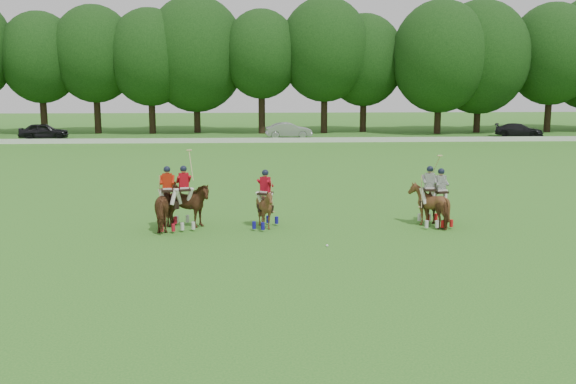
{
  "coord_description": "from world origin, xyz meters",
  "views": [
    {
      "loc": [
        -0.82,
        -20.32,
        5.75
      ],
      "look_at": [
        0.46,
        4.2,
        1.4
      ],
      "focal_mm": 40.0,
      "sensor_mm": 36.0,
      "label": 1
    }
  ],
  "objects_px": {
    "polo_red_a": "(168,206)",
    "polo_ball": "(327,246)",
    "polo_stripe_a": "(440,205)",
    "car_right": "(519,130)",
    "car_left": "(44,131)",
    "polo_red_c": "(265,207)",
    "polo_stripe_b": "(429,204)",
    "car_mid": "(289,130)",
    "polo_red_b": "(184,205)"
  },
  "relations": [
    {
      "from": "polo_ball",
      "to": "polo_red_b",
      "type": "bearing_deg",
      "value": 149.08
    },
    {
      "from": "car_mid",
      "to": "polo_ball",
      "type": "distance_m",
      "value": 41.39
    },
    {
      "from": "polo_red_a",
      "to": "polo_ball",
      "type": "distance_m",
      "value": 6.57
    },
    {
      "from": "car_right",
      "to": "polo_stripe_a",
      "type": "xyz_separation_m",
      "value": [
        -19.15,
        -38.4,
        0.16
      ]
    },
    {
      "from": "polo_red_b",
      "to": "polo_stripe_a",
      "type": "height_order",
      "value": "polo_red_b"
    },
    {
      "from": "polo_stripe_a",
      "to": "polo_ball",
      "type": "bearing_deg",
      "value": -148.19
    },
    {
      "from": "car_left",
      "to": "car_mid",
      "type": "bearing_deg",
      "value": -99.18
    },
    {
      "from": "polo_stripe_a",
      "to": "polo_red_c",
      "type": "bearing_deg",
      "value": -179.72
    },
    {
      "from": "polo_stripe_b",
      "to": "polo_red_c",
      "type": "bearing_deg",
      "value": -179.73
    },
    {
      "from": "car_mid",
      "to": "polo_stripe_b",
      "type": "distance_m",
      "value": 38.56
    },
    {
      "from": "car_mid",
      "to": "polo_red_c",
      "type": "distance_m",
      "value": 38.55
    },
    {
      "from": "polo_red_a",
      "to": "car_right",
      "type": "bearing_deg",
      "value": 52.27
    },
    {
      "from": "car_mid",
      "to": "car_right",
      "type": "distance_m",
      "value": 23.08
    },
    {
      "from": "polo_red_c",
      "to": "car_right",
      "type": "bearing_deg",
      "value": 55.9
    },
    {
      "from": "car_left",
      "to": "polo_ball",
      "type": "relative_size",
      "value": 50.53
    },
    {
      "from": "car_right",
      "to": "polo_stripe_b",
      "type": "relative_size",
      "value": 1.93
    },
    {
      "from": "polo_red_b",
      "to": "polo_stripe_a",
      "type": "xyz_separation_m",
      "value": [
        10.02,
        -0.16,
        -0.07
      ]
    },
    {
      "from": "car_right",
      "to": "polo_stripe_b",
      "type": "distance_m",
      "value": 43.12
    },
    {
      "from": "polo_stripe_a",
      "to": "polo_stripe_b",
      "type": "xyz_separation_m",
      "value": [
        -0.45,
        -0.0,
        0.04
      ]
    },
    {
      "from": "polo_red_a",
      "to": "polo_stripe_a",
      "type": "relative_size",
      "value": 0.87
    },
    {
      "from": "car_right",
      "to": "polo_red_c",
      "type": "relative_size",
      "value": 2.0
    },
    {
      "from": "polo_red_a",
      "to": "polo_red_b",
      "type": "xyz_separation_m",
      "value": [
        0.6,
        0.22,
        -0.01
      ]
    },
    {
      "from": "polo_stripe_a",
      "to": "polo_ball",
      "type": "relative_size",
      "value": 31.53
    },
    {
      "from": "polo_red_b",
      "to": "polo_red_c",
      "type": "relative_size",
      "value": 1.3
    },
    {
      "from": "car_mid",
      "to": "polo_stripe_b",
      "type": "xyz_separation_m",
      "value": [
        3.48,
        -38.4,
        0.12
      ]
    },
    {
      "from": "car_right",
      "to": "polo_red_a",
      "type": "xyz_separation_m",
      "value": [
        -29.77,
        -38.47,
        0.24
      ]
    },
    {
      "from": "polo_red_a",
      "to": "polo_ball",
      "type": "bearing_deg",
      "value": -26.53
    },
    {
      "from": "car_mid",
      "to": "polo_red_a",
      "type": "height_order",
      "value": "polo_red_a"
    },
    {
      "from": "car_left",
      "to": "polo_red_b",
      "type": "height_order",
      "value": "polo_red_b"
    },
    {
      "from": "car_left",
      "to": "polo_stripe_a",
      "type": "height_order",
      "value": "polo_stripe_a"
    },
    {
      "from": "car_right",
      "to": "polo_ball",
      "type": "bearing_deg",
      "value": 174.2
    },
    {
      "from": "car_right",
      "to": "polo_red_c",
      "type": "height_order",
      "value": "polo_red_c"
    },
    {
      "from": "polo_ball",
      "to": "polo_stripe_b",
      "type": "bearing_deg",
      "value": 34.36
    },
    {
      "from": "polo_red_a",
      "to": "polo_red_c",
      "type": "xyz_separation_m",
      "value": [
        3.74,
        0.03,
        -0.08
      ]
    },
    {
      "from": "car_left",
      "to": "car_right",
      "type": "xyz_separation_m",
      "value": [
        46.67,
        0.0,
        -0.11
      ]
    },
    {
      "from": "polo_red_c",
      "to": "polo_red_a",
      "type": "bearing_deg",
      "value": -179.53
    },
    {
      "from": "car_mid",
      "to": "polo_red_a",
      "type": "relative_size",
      "value": 1.84
    },
    {
      "from": "polo_red_a",
      "to": "polo_ball",
      "type": "height_order",
      "value": "polo_red_a"
    },
    {
      "from": "car_mid",
      "to": "polo_red_a",
      "type": "distance_m",
      "value": 39.04
    },
    {
      "from": "car_right",
      "to": "car_mid",
      "type": "bearing_deg",
      "value": 114.26
    },
    {
      "from": "car_left",
      "to": "polo_red_c",
      "type": "relative_size",
      "value": 1.98
    },
    {
      "from": "polo_stripe_b",
      "to": "polo_ball",
      "type": "distance_m",
      "value": 5.32
    },
    {
      "from": "polo_red_c",
      "to": "polo_ball",
      "type": "xyz_separation_m",
      "value": [
        2.08,
        -2.94,
        -0.78
      ]
    },
    {
      "from": "polo_ball",
      "to": "car_left",
      "type": "bearing_deg",
      "value": 118.79
    },
    {
      "from": "car_left",
      "to": "polo_red_c",
      "type": "distance_m",
      "value": 43.63
    },
    {
      "from": "car_mid",
      "to": "polo_stripe_a",
      "type": "bearing_deg",
      "value": -177.59
    },
    {
      "from": "polo_stripe_a",
      "to": "car_right",
      "type": "bearing_deg",
      "value": 63.5
    },
    {
      "from": "car_right",
      "to": "polo_red_a",
      "type": "bearing_deg",
      "value": 166.52
    },
    {
      "from": "polo_red_a",
      "to": "polo_stripe_a",
      "type": "xyz_separation_m",
      "value": [
        10.62,
        0.06,
        -0.08
      ]
    },
    {
      "from": "car_right",
      "to": "polo_ball",
      "type": "xyz_separation_m",
      "value": [
        -23.94,
        -41.37,
        -0.62
      ]
    }
  ]
}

